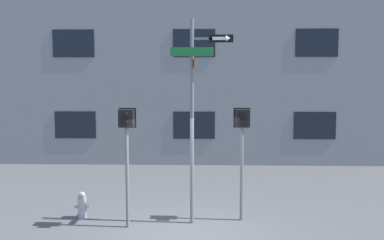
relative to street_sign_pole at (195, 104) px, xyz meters
The scene contains 6 objects.
ground_plane 2.95m from the street_sign_pole, 104.58° to the right, with size 60.00×60.00×0.00m, color #515154.
building_facade 8.30m from the street_sign_pole, 91.66° to the left, with size 24.00×0.63×13.01m.
street_sign_pole is the anchor object (origin of this frame).
pedestrian_signal_left 1.71m from the street_sign_pole, 167.44° to the right, with size 0.40×0.40×2.75m.
pedestrian_signal_right 1.32m from the street_sign_pole, 12.40° to the left, with size 0.40×0.40×2.72m.
fire_hydrant 3.77m from the street_sign_pole, behind, with size 0.37×0.21×0.65m.
Camera 1 is at (0.45, -9.07, 3.33)m, focal length 40.00 mm.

